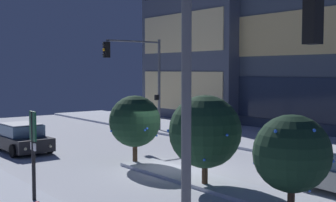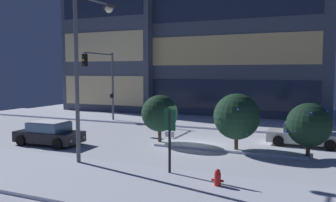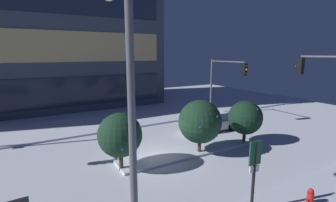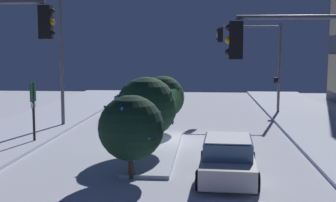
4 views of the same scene
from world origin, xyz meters
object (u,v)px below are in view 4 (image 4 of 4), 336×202
at_px(street_lamp_arched, 72,35).
at_px(car_near, 129,105).
at_px(traffic_light_corner_far_right, 326,73).
at_px(parking_info_sign, 33,104).
at_px(traffic_light_corner_far_left, 255,52).
at_px(decorated_tree_median, 163,97).
at_px(decorated_tree_right_of_median, 131,128).
at_px(decorated_tree_left_of_median, 146,107).
at_px(car_far, 228,159).

bearing_deg(street_lamp_arched, car_near, 69.23).
bearing_deg(traffic_light_corner_far_right, parking_info_sign, -37.72).
bearing_deg(street_lamp_arched, parking_info_sign, -90.68).
height_order(car_near, traffic_light_corner_far_left, traffic_light_corner_far_left).
bearing_deg(decorated_tree_median, decorated_tree_right_of_median, -1.77).
distance_m(street_lamp_arched, decorated_tree_median, 6.60).
height_order(traffic_light_corner_far_right, decorated_tree_left_of_median, traffic_light_corner_far_right).
relative_size(car_far, traffic_light_corner_far_left, 0.72).
bearing_deg(parking_info_sign, decorated_tree_left_of_median, -12.99).
relative_size(traffic_light_corner_far_right, decorated_tree_left_of_median, 1.65).
bearing_deg(decorated_tree_median, traffic_light_corner_far_right, 24.44).
bearing_deg(car_far, parking_info_sign, 62.20).
xyz_separation_m(decorated_tree_median, decorated_tree_right_of_median, (8.83, -0.27, -0.16)).
distance_m(traffic_light_corner_far_left, traffic_light_corner_far_right, 20.29).
xyz_separation_m(street_lamp_arched, decorated_tree_right_of_median, (10.41, 5.13, -3.60)).
height_order(street_lamp_arched, decorated_tree_left_of_median, street_lamp_arched).
relative_size(street_lamp_arched, decorated_tree_left_of_median, 2.48).
distance_m(parking_info_sign, decorated_tree_median, 6.80).
distance_m(decorated_tree_median, decorated_tree_left_of_median, 4.99).
height_order(parking_info_sign, decorated_tree_left_of_median, decorated_tree_left_of_median).
bearing_deg(traffic_light_corner_far_left, decorated_tree_median, 54.82).
height_order(traffic_light_corner_far_left, decorated_tree_right_of_median, traffic_light_corner_far_left).
distance_m(car_far, decorated_tree_left_of_median, 5.12).
bearing_deg(decorated_tree_left_of_median, decorated_tree_right_of_median, -0.36).
xyz_separation_m(car_far, street_lamp_arched, (-10.16, -8.53, 4.70)).
height_order(decorated_tree_median, decorated_tree_left_of_median, decorated_tree_left_of_median).
relative_size(street_lamp_arched, decorated_tree_median, 2.68).
bearing_deg(parking_info_sign, traffic_light_corner_far_right, -33.66).
distance_m(car_far, traffic_light_corner_far_left, 17.35).
distance_m(car_far, parking_info_sign, 10.65).
distance_m(car_near, street_lamp_arched, 7.15).
height_order(car_far, decorated_tree_right_of_median, decorated_tree_right_of_median).
xyz_separation_m(traffic_light_corner_far_left, decorated_tree_right_of_median, (17.00, -6.03, -2.54)).
bearing_deg(car_near, street_lamp_arched, -29.18).
bearing_deg(decorated_tree_median, traffic_light_corner_far_left, 144.82).
bearing_deg(decorated_tree_left_of_median, decorated_tree_median, 177.14).
bearing_deg(car_far, car_near, 24.79).
bearing_deg(car_near, decorated_tree_right_of_median, 7.89).
bearing_deg(decorated_tree_right_of_median, traffic_light_corner_far_left, 160.47).
bearing_deg(car_near, traffic_light_corner_far_left, 99.53).
xyz_separation_m(traffic_light_corner_far_right, decorated_tree_right_of_median, (-3.28, -5.78, -2.14)).
height_order(car_near, traffic_light_corner_far_right, traffic_light_corner_far_right).
height_order(traffic_light_corner_far_right, decorated_tree_median, traffic_light_corner_far_right).
bearing_deg(traffic_light_corner_far_left, decorated_tree_right_of_median, 70.47).
bearing_deg(car_near, decorated_tree_median, 22.74).
relative_size(traffic_light_corner_far_right, decorated_tree_right_of_median, 1.88).
height_order(street_lamp_arched, decorated_tree_median, street_lamp_arched).
distance_m(traffic_light_corner_far_left, decorated_tree_left_of_median, 14.64).
xyz_separation_m(traffic_light_corner_far_left, street_lamp_arched, (6.59, -11.16, 1.06)).
relative_size(traffic_light_corner_far_right, street_lamp_arched, 0.67).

